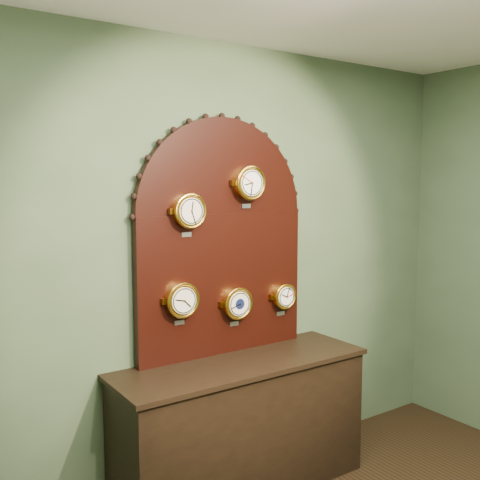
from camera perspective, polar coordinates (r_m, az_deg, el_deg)
wall_back at (r=3.58m, az=-2.26°, el=-2.51°), size 4.00×0.00×4.00m
shop_counter at (r=3.65m, az=0.19°, el=-18.75°), size 1.60×0.50×0.80m
display_board at (r=3.51m, az=-1.84°, el=1.04°), size 1.26×0.06×1.53m
roman_clock at (r=3.30m, az=-5.27°, el=3.00°), size 0.21×0.08×0.26m
arabic_clock at (r=3.53m, az=0.95°, el=5.89°), size 0.22×0.08×0.27m
hygrometer at (r=3.35m, az=-6.02°, el=-6.15°), size 0.22×0.08×0.27m
barometer at (r=3.57m, az=-0.31°, el=-6.51°), size 0.21×0.08×0.26m
tide_clock at (r=3.79m, az=4.51°, el=-5.78°), size 0.18×0.08×0.23m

